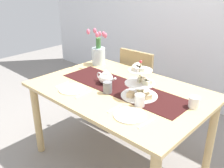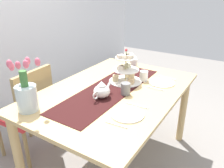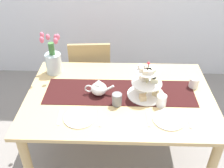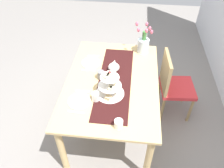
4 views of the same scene
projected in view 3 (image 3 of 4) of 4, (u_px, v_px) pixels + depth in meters
The scene contains 16 objects.
ground_plane at pixel (118, 157), 2.53m from camera, with size 8.00×8.00×0.00m, color gray.
dining_table at pixel (119, 105), 2.15m from camera, with size 1.51×1.02×0.77m.
chair_left at pixel (91, 73), 2.86m from camera, with size 0.45×0.45×0.91m.
table_runner at pixel (120, 92), 2.12m from camera, with size 1.22×0.36×0.00m, color black.
tiered_cake_stand at pixel (147, 84), 2.03m from camera, with size 0.30×0.30×0.30m.
teapot at pixel (99, 88), 2.06m from camera, with size 0.24×0.13×0.14m.
tulip_vase at pixel (53, 60), 2.31m from camera, with size 0.17×0.22×0.40m.
cream_jug at pixel (194, 83), 2.16m from camera, with size 0.08×0.08×0.09m, color white.
dinner_plate_left at pixel (80, 118), 1.86m from camera, with size 0.23×0.23×0.01m, color white.
fork_left at pixel (60, 117), 1.86m from camera, with size 0.02×0.15×0.01m, color silver.
knife_left at pixel (100, 118), 1.86m from camera, with size 0.01×0.17×0.01m, color silver.
dinner_plate_right at pixel (169, 119), 1.84m from camera, with size 0.23×0.23×0.01m, color white.
fork_right at pixel (149, 119), 1.85m from camera, with size 0.02×0.15×0.01m, color silver.
knife_right at pixel (189, 120), 1.84m from camera, with size 0.01×0.17×0.01m, color silver.
mug_grey at pixel (117, 99), 1.96m from camera, with size 0.08×0.08×0.10m, color slate.
mug_white_text at pixel (161, 101), 1.95m from camera, with size 0.08×0.08×0.10m, color white.
Camera 3 is at (-0.01, -1.68, 2.02)m, focal length 41.40 mm.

